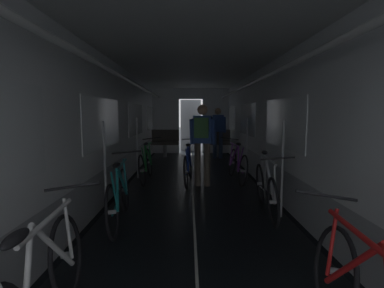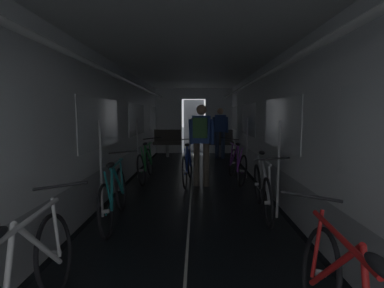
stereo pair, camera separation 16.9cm
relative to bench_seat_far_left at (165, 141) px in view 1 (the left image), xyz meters
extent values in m
cube|color=black|center=(-0.51, -4.82, -0.56)|extent=(0.08, 11.50, 0.01)
cube|color=black|center=(2.31, -4.82, -0.56)|extent=(0.08, 11.50, 0.01)
cube|color=beige|center=(0.90, -4.82, -0.56)|extent=(0.03, 11.27, 0.00)
cube|color=#9EA0A5|center=(-0.61, -4.82, -0.27)|extent=(0.12, 11.50, 0.60)
cube|color=white|center=(-0.61, -4.82, 0.96)|extent=(0.12, 11.50, 1.85)
cube|color=white|center=(-0.54, -5.40, 0.78)|extent=(0.02, 1.90, 0.80)
cube|color=white|center=(-0.54, -2.52, 0.78)|extent=(0.02, 1.90, 0.80)
cube|color=white|center=(-0.54, 0.35, 0.78)|extent=(0.02, 1.90, 0.80)
cube|color=yellow|center=(-0.54, -5.17, 0.78)|extent=(0.01, 0.20, 0.28)
cylinder|color=white|center=(-0.27, -4.82, 1.53)|extent=(0.07, 11.04, 0.07)
cylinder|color=#B7BABF|center=(-0.37, -5.97, 0.13)|extent=(0.04, 0.04, 1.40)
cylinder|color=#B7BABF|center=(-0.37, -3.37, 0.13)|extent=(0.04, 0.04, 1.40)
cube|color=#9EA0A5|center=(2.41, -4.82, -0.27)|extent=(0.12, 11.50, 0.60)
cube|color=white|center=(2.41, -4.82, 0.96)|extent=(0.12, 11.50, 1.85)
cube|color=white|center=(2.35, -5.40, 0.78)|extent=(0.02, 1.90, 0.80)
cube|color=white|center=(2.35, -2.52, 0.78)|extent=(0.02, 1.90, 0.80)
cube|color=white|center=(2.35, 0.35, 0.78)|extent=(0.02, 1.90, 0.80)
cube|color=yellow|center=(2.35, -4.69, 0.78)|extent=(0.01, 0.20, 0.28)
cylinder|color=white|center=(2.07, -4.82, 1.53)|extent=(0.07, 11.04, 0.07)
cylinder|color=#B7BABF|center=(2.17, -5.97, 0.13)|extent=(0.04, 0.04, 1.40)
cylinder|color=#B7BABF|center=(2.17, -3.37, 0.13)|extent=(0.04, 0.04, 1.40)
cube|color=white|center=(-0.05, 0.99, 0.66)|extent=(1.00, 0.12, 2.45)
cube|color=white|center=(1.85, 0.99, 0.66)|extent=(1.00, 0.12, 2.45)
cube|color=white|center=(0.90, 0.99, 1.68)|extent=(0.90, 0.12, 0.40)
cube|color=#4C4F54|center=(0.90, 1.69, 0.46)|extent=(0.81, 0.04, 2.05)
cube|color=silver|center=(0.90, -4.82, 1.94)|extent=(3.14, 11.62, 0.12)
cylinder|color=gray|center=(0.00, -0.07, -0.35)|extent=(0.12, 0.12, 0.44)
cube|color=#47423D|center=(0.00, -0.07, -0.08)|extent=(0.96, 0.44, 0.10)
cube|color=#47423D|center=(0.00, 0.12, 0.17)|extent=(0.96, 0.08, 0.40)
torus|color=gray|center=(-0.43, 0.15, 0.37)|extent=(0.14, 0.14, 0.02)
cylinder|color=gray|center=(1.80, -0.07, -0.35)|extent=(0.12, 0.12, 0.44)
cube|color=#47423D|center=(1.80, -0.07, -0.08)|extent=(0.96, 0.44, 0.10)
cube|color=#47423D|center=(1.80, 0.12, 0.17)|extent=(0.96, 0.08, 0.40)
torus|color=gray|center=(1.37, 0.15, 0.37)|extent=(0.14, 0.14, 0.02)
torus|color=black|center=(1.91, -8.02, -0.24)|extent=(0.18, 0.68, 0.67)
cylinder|color=#B2B2B7|center=(1.91, -8.02, -0.24)|extent=(0.10, 0.06, 0.06)
cylinder|color=red|center=(1.86, -8.33, -0.02)|extent=(0.09, 0.55, 0.56)
cylinder|color=red|center=(1.81, -8.49, 0.24)|extent=(0.10, 0.82, 0.04)
cylinder|color=red|center=(1.87, -8.05, 0.00)|extent=(0.10, 0.08, 0.49)
cylinder|color=black|center=(1.83, -8.03, 0.34)|extent=(0.44, 0.05, 0.09)
torus|color=black|center=(-0.09, -6.71, -0.23)|extent=(0.15, 0.68, 0.67)
cylinder|color=#B2B2B7|center=(-0.09, -6.71, -0.23)|extent=(0.10, 0.06, 0.06)
torus|color=black|center=(-0.17, -5.69, -0.23)|extent=(0.15, 0.68, 0.67)
cylinder|color=#B2B2B7|center=(-0.17, -5.69, -0.23)|extent=(0.10, 0.06, 0.06)
cylinder|color=teal|center=(-0.12, -6.00, -0.01)|extent=(0.05, 0.54, 0.56)
cylinder|color=teal|center=(-0.09, -6.41, -0.01)|extent=(0.11, 0.34, 0.55)
cylinder|color=teal|center=(-0.09, -6.15, 0.25)|extent=(0.10, 0.82, 0.04)
cylinder|color=teal|center=(-0.07, -6.63, 0.01)|extent=(0.06, 0.17, 0.49)
cylinder|color=teal|center=(-0.11, -6.48, -0.26)|extent=(0.07, 0.45, 0.07)
cylinder|color=teal|center=(-0.14, -5.72, 0.01)|extent=(0.08, 0.09, 0.49)
cylinder|color=black|center=(-0.13, -6.26, -0.28)|extent=(0.04, 0.17, 0.17)
ellipsoid|color=black|center=(-0.05, -6.58, 0.31)|extent=(0.11, 0.25, 0.07)
cylinder|color=black|center=(-0.12, -5.69, 0.35)|extent=(0.44, 0.06, 0.06)
torus|color=black|center=(-0.19, -7.75, -0.24)|extent=(0.17, 0.68, 0.67)
cylinder|color=#B2B2B7|center=(-0.19, -7.75, -0.24)|extent=(0.10, 0.06, 0.06)
cylinder|color=silver|center=(-0.13, -8.07, -0.02)|extent=(0.07, 0.55, 0.56)
cylinder|color=silver|center=(-0.10, -8.47, -0.02)|extent=(0.13, 0.34, 0.55)
cylinder|color=silver|center=(-0.09, -8.22, 0.25)|extent=(0.10, 0.82, 0.04)
cylinder|color=silver|center=(-0.15, -7.78, 0.01)|extent=(0.09, 0.08, 0.49)
ellipsoid|color=black|center=(-0.05, -8.65, 0.31)|extent=(0.12, 0.25, 0.07)
cylinder|color=black|center=(-0.11, -7.76, 0.35)|extent=(0.44, 0.06, 0.08)
torus|color=black|center=(2.02, -5.32, -0.23)|extent=(0.13, 0.67, 0.67)
cylinder|color=#B2B2B7|center=(2.02, -5.32, -0.23)|extent=(0.10, 0.06, 0.06)
torus|color=black|center=(1.95, -6.34, -0.23)|extent=(0.13, 0.67, 0.67)
cylinder|color=#B2B2B7|center=(1.95, -6.34, -0.23)|extent=(0.10, 0.06, 0.06)
cylinder|color=#ADAFB5|center=(1.99, -6.02, -0.01)|extent=(0.04, 0.54, 0.56)
cylinder|color=#ADAFB5|center=(2.02, -5.62, -0.01)|extent=(0.10, 0.34, 0.55)
cylinder|color=#ADAFB5|center=(2.02, -5.87, 0.25)|extent=(0.10, 0.82, 0.04)
cylinder|color=#ADAFB5|center=(2.04, -5.39, 0.01)|extent=(0.05, 0.17, 0.49)
cylinder|color=#ADAFB5|center=(2.01, -5.54, -0.26)|extent=(0.06, 0.45, 0.07)
cylinder|color=#ADAFB5|center=(1.97, -6.31, 0.01)|extent=(0.07, 0.09, 0.49)
cylinder|color=black|center=(1.99, -5.77, -0.28)|extent=(0.04, 0.17, 0.17)
ellipsoid|color=black|center=(2.05, -5.44, 0.31)|extent=(0.11, 0.25, 0.07)
cylinder|color=black|center=(1.99, -6.33, 0.35)|extent=(0.44, 0.06, 0.06)
torus|color=black|center=(-0.14, -4.17, -0.24)|extent=(0.12, 0.67, 0.67)
cylinder|color=#B2B2B7|center=(-0.14, -4.17, -0.24)|extent=(0.10, 0.05, 0.06)
torus|color=black|center=(-0.13, -3.15, -0.24)|extent=(0.12, 0.67, 0.67)
cylinder|color=#B2B2B7|center=(-0.13, -3.15, -0.24)|extent=(0.10, 0.05, 0.06)
cylinder|color=#1E8438|center=(-0.11, -3.46, -0.02)|extent=(0.11, 0.54, 0.56)
cylinder|color=#1E8438|center=(-0.11, -3.87, -0.02)|extent=(0.10, 0.34, 0.55)
cylinder|color=#1E8438|center=(-0.07, -3.62, 0.25)|extent=(0.04, 0.82, 0.04)
cylinder|color=#1E8438|center=(-0.11, -4.10, 0.01)|extent=(0.08, 0.16, 0.49)
cylinder|color=#1E8438|center=(-0.14, -3.94, -0.26)|extent=(0.03, 0.45, 0.07)
cylinder|color=#1E8438|center=(-0.10, -3.18, 0.01)|extent=(0.09, 0.09, 0.49)
cylinder|color=black|center=(-0.14, -3.72, -0.28)|extent=(0.03, 0.17, 0.17)
ellipsoid|color=black|center=(-0.07, -4.05, 0.31)|extent=(0.10, 0.24, 0.07)
cylinder|color=black|center=(-0.06, -3.16, 0.35)|extent=(0.44, 0.03, 0.08)
torus|color=black|center=(1.94, -4.21, -0.24)|extent=(0.17, 0.68, 0.67)
cylinder|color=#B2B2B7|center=(1.94, -4.21, -0.24)|extent=(0.10, 0.06, 0.06)
torus|color=black|center=(1.87, -3.19, -0.24)|extent=(0.17, 0.68, 0.67)
cylinder|color=#B2B2B7|center=(1.87, -3.19, -0.24)|extent=(0.10, 0.06, 0.06)
cylinder|color=purple|center=(1.86, -3.51, -0.02)|extent=(0.15, 0.54, 0.56)
cylinder|color=purple|center=(1.89, -3.92, -0.02)|extent=(0.09, 0.35, 0.55)
cylinder|color=purple|center=(1.84, -3.67, 0.25)|extent=(0.09, 0.82, 0.04)
cylinder|color=purple|center=(1.90, -4.14, 0.00)|extent=(0.10, 0.16, 0.49)
cylinder|color=purple|center=(1.93, -3.99, -0.26)|extent=(0.05, 0.45, 0.07)
cylinder|color=purple|center=(1.84, -3.22, 0.00)|extent=(0.09, 0.09, 0.49)
cylinder|color=black|center=(1.92, -3.76, -0.28)|extent=(0.05, 0.17, 0.17)
ellipsoid|color=black|center=(1.86, -4.10, 0.30)|extent=(0.11, 0.25, 0.07)
cylinder|color=black|center=(1.80, -3.21, 0.34)|extent=(0.44, 0.05, 0.08)
cylinder|color=brown|center=(1.01, -4.11, -0.12)|extent=(0.13, 0.13, 0.90)
cylinder|color=brown|center=(1.21, -4.14, -0.12)|extent=(0.13, 0.13, 0.90)
cube|color=#2D4C99|center=(1.11, -4.13, 0.61)|extent=(0.39, 0.27, 0.56)
cylinder|color=#2D4C99|center=(0.89, -4.07, 0.56)|extent=(0.12, 0.21, 0.53)
cylinder|color=#2D4C99|center=(1.33, -4.14, 0.56)|extent=(0.12, 0.21, 0.53)
sphere|color=tan|center=(1.11, -4.13, 1.01)|extent=(0.21, 0.21, 0.21)
cube|color=#3D703D|center=(1.08, -4.29, 0.65)|extent=(0.30, 0.20, 0.40)
torus|color=black|center=(0.77, -4.39, -0.23)|extent=(0.13, 0.67, 0.67)
cylinder|color=#B2B2B7|center=(0.77, -4.39, -0.23)|extent=(0.10, 0.06, 0.06)
torus|color=black|center=(0.85, -3.37, -0.23)|extent=(0.13, 0.67, 0.67)
cylinder|color=#B2B2B7|center=(0.85, -3.37, -0.23)|extent=(0.10, 0.06, 0.06)
cylinder|color=#2342B7|center=(0.84, -3.68, -0.01)|extent=(0.11, 0.54, 0.56)
cylinder|color=#2342B7|center=(0.81, -4.09, -0.01)|extent=(0.05, 0.35, 0.55)
cylinder|color=#2342B7|center=(0.84, -3.84, 0.25)|extent=(0.10, 0.82, 0.04)
cylinder|color=#2342B7|center=(0.79, -4.32, 0.01)|extent=(0.07, 0.16, 0.49)
cylinder|color=#2342B7|center=(0.79, -4.16, -0.26)|extent=(0.06, 0.45, 0.07)
cylinder|color=#2342B7|center=(0.86, -3.40, 0.01)|extent=(0.06, 0.09, 0.49)
cylinder|color=black|center=(0.80, -3.94, -0.28)|extent=(0.04, 0.17, 0.17)
ellipsoid|color=black|center=(0.81, -4.27, 0.31)|extent=(0.11, 0.25, 0.07)
cylinder|color=black|center=(0.88, -3.38, 0.35)|extent=(0.44, 0.06, 0.05)
cylinder|color=#384C75|center=(1.90, -0.37, -0.12)|extent=(0.13, 0.13, 0.90)
cylinder|color=#384C75|center=(1.70, -0.37, -0.12)|extent=(0.13, 0.13, 0.90)
cube|color=#2D4C99|center=(1.80, -0.37, 0.61)|extent=(0.36, 0.22, 0.56)
cylinder|color=#2D4C99|center=(2.02, -0.39, 0.56)|extent=(0.09, 0.20, 0.53)
cylinder|color=#2D4C99|center=(1.58, -0.39, 0.56)|extent=(0.09, 0.20, 0.53)
sphere|color=tan|center=(1.80, -0.37, 1.01)|extent=(0.21, 0.21, 0.21)
camera|label=1|loc=(0.83, -10.06, 0.93)|focal=27.12mm
camera|label=2|loc=(1.00, -10.06, 0.93)|focal=27.12mm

